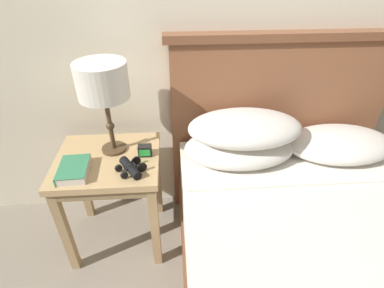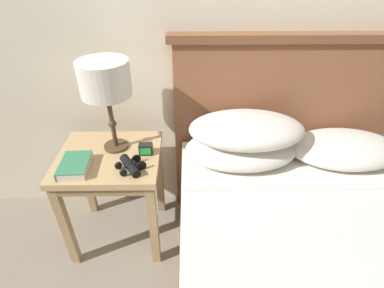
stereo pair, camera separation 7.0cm
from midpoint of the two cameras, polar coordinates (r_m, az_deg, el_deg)
wall_back at (r=1.68m, az=7.57°, el=25.37°), size 8.00×0.06×2.60m
nightstand at (r=1.69m, az=-16.57°, el=-5.10°), size 0.54×0.47×0.61m
bed at (r=1.56m, az=21.32°, el=-21.17°), size 1.33×1.83×1.17m
table_lamp at (r=1.51m, az=-17.99°, el=10.96°), size 0.25×0.25×0.48m
book_on_nightstand at (r=1.57m, az=-22.86°, el=-4.54°), size 0.15×0.20×0.04m
binoculars_pair at (r=1.50m, az=-12.93°, el=-4.44°), size 0.16×0.16×0.05m
alarm_clock at (r=1.59m, az=-10.20°, el=-1.25°), size 0.07×0.05×0.06m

